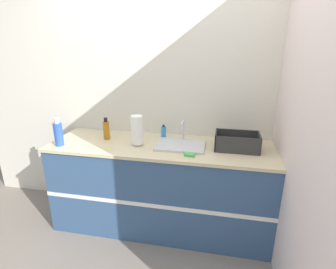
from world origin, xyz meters
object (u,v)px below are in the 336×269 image
(bottle_blue, at_px, (58,134))
(soap_dispenser, at_px, (164,132))
(bottle_amber, at_px, (106,130))
(dish_rack, at_px, (237,143))
(paper_towel_roll, at_px, (137,130))
(sink, at_px, (181,144))

(bottle_blue, bearing_deg, soap_dispenser, 23.62)
(bottle_amber, bearing_deg, dish_rack, -0.76)
(paper_towel_roll, bearing_deg, bottle_amber, 165.84)
(dish_rack, relative_size, bottle_amber, 1.77)
(sink, relative_size, soap_dispenser, 3.24)
(paper_towel_roll, relative_size, dish_rack, 0.72)
(sink, xyz_separation_m, bottle_amber, (-0.77, 0.05, 0.08))
(sink, xyz_separation_m, dish_rack, (0.52, 0.03, 0.04))
(bottle_blue, xyz_separation_m, soap_dispenser, (0.93, 0.41, -0.06))
(paper_towel_roll, bearing_deg, dish_rack, 4.46)
(dish_rack, relative_size, bottle_blue, 1.47)
(soap_dispenser, bearing_deg, bottle_blue, -156.38)
(paper_towel_roll, xyz_separation_m, bottle_amber, (-0.36, 0.09, -0.05))
(dish_rack, bearing_deg, bottle_blue, -171.73)
(bottle_amber, height_order, bottle_blue, bottle_blue)
(bottle_amber, height_order, soap_dispenser, bottle_amber)
(bottle_amber, distance_m, soap_dispenser, 0.58)
(bottle_blue, bearing_deg, sink, 10.48)
(bottle_blue, height_order, soap_dispenser, bottle_blue)
(dish_rack, height_order, soap_dispenser, dish_rack)
(sink, height_order, soap_dispenser, sink)
(sink, distance_m, bottle_amber, 0.78)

